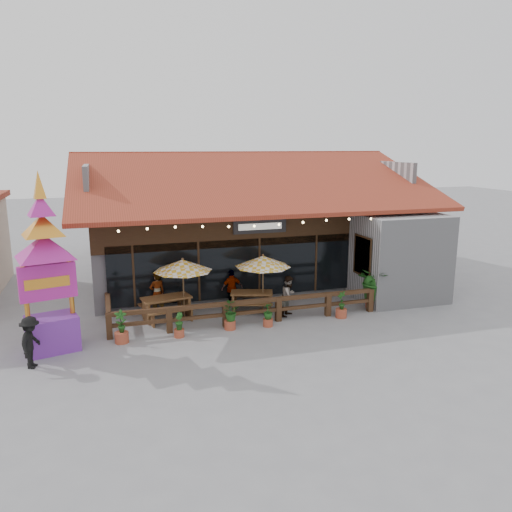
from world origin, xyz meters
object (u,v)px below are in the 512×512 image
object	(u,v)px
picnic_table_left	(166,304)
tropical_plant	(373,281)
umbrella_right	(263,262)
picnic_table_right	(252,298)
pedestrian	(31,342)
thai_sign_tower	(45,251)
umbrella_left	(183,266)

from	to	relation	value
picnic_table_left	tropical_plant	distance (m)	8.11
picnic_table_left	umbrella_right	bearing A→B (deg)	-3.91
umbrella_right	picnic_table_right	bearing A→B (deg)	154.35
pedestrian	picnic_table_left	bearing A→B (deg)	-39.93
thai_sign_tower	picnic_table_left	bearing A→B (deg)	26.47
umbrella_left	picnic_table_right	bearing A→B (deg)	1.31
picnic_table_right	thai_sign_tower	xyz separation A→B (m)	(-7.10, -1.83, 2.68)
umbrella_left	thai_sign_tower	world-z (taller)	thai_sign_tower
tropical_plant	umbrella_left	bearing A→B (deg)	172.65
picnic_table_right	pedestrian	world-z (taller)	pedestrian
umbrella_left	thai_sign_tower	distance (m)	4.92
picnic_table_left	thai_sign_tower	bearing A→B (deg)	-153.53
picnic_table_right	thai_sign_tower	bearing A→B (deg)	-165.54
picnic_table_left	umbrella_left	bearing A→B (deg)	-10.96
umbrella_left	umbrella_right	distance (m)	3.06
umbrella_right	pedestrian	bearing A→B (deg)	-160.44
picnic_table_right	thai_sign_tower	distance (m)	7.81
umbrella_right	picnic_table_left	distance (m)	3.97
umbrella_left	picnic_table_right	xyz separation A→B (m)	(2.66, 0.06, -1.51)
picnic_table_right	thai_sign_tower	world-z (taller)	thai_sign_tower
picnic_table_right	tropical_plant	distance (m)	4.87
umbrella_right	picnic_table_right	size ratio (longest dim) A/B	1.45
thai_sign_tower	umbrella_right	bearing A→B (deg)	12.35
umbrella_right	tropical_plant	size ratio (longest dim) A/B	1.49
thai_sign_tower	pedestrian	distance (m)	2.75
umbrella_left	picnic_table_left	world-z (taller)	umbrella_left
picnic_table_left	thai_sign_tower	size ratio (longest dim) A/B	0.34
umbrella_right	pedestrian	xyz separation A→B (m)	(-7.97, -2.83, -1.23)
picnic_table_right	pedestrian	distance (m)	8.16
tropical_plant	pedestrian	distance (m)	12.46
picnic_table_left	tropical_plant	size ratio (longest dim) A/B	1.07
tropical_plant	umbrella_right	bearing A→B (deg)	169.23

